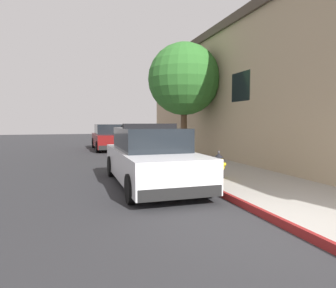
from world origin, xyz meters
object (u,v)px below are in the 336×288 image
object	(u,v)px
police_cruiser	(151,158)
street_tree	(184,79)
fire_hydrant	(219,165)
parked_car_silver_ahead	(110,138)

from	to	relation	value
police_cruiser	street_tree	xyz separation A→B (m)	(2.84, 5.01, 2.89)
police_cruiser	fire_hydrant	world-z (taller)	police_cruiser
fire_hydrant	police_cruiser	bearing A→B (deg)	171.49
police_cruiser	parked_car_silver_ahead	world-z (taller)	police_cruiser
parked_car_silver_ahead	fire_hydrant	size ratio (longest dim) A/B	6.37
fire_hydrant	street_tree	xyz separation A→B (m)	(0.92, 5.30, 3.13)
fire_hydrant	street_tree	size ratio (longest dim) A/B	0.15
street_tree	fire_hydrant	bearing A→B (deg)	-99.90
police_cruiser	fire_hydrant	xyz separation A→B (m)	(1.91, -0.29, -0.25)
parked_car_silver_ahead	street_tree	world-z (taller)	street_tree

